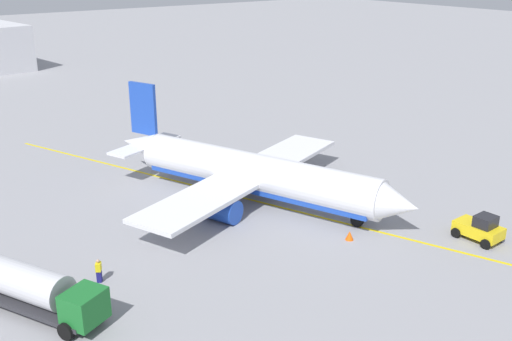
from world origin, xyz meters
name	(u,v)px	position (x,y,z in m)	size (l,w,h in m)	color
ground_plane	(256,201)	(0.00, 0.00, 0.00)	(400.00, 400.00, 0.00)	#939399
airplane	(251,174)	(-0.48, -0.18, 2.58)	(30.52, 26.83, 9.52)	white
fuel_tanker	(32,288)	(6.08, -22.04, 1.73)	(10.86, 6.90, 3.15)	#2D2D33
pushback_tug	(480,228)	(16.91, 9.49, 1.01)	(3.69, 2.46, 2.20)	yellow
refueling_worker	(99,271)	(5.02, -17.27, 0.82)	(0.63, 0.58, 1.71)	navy
safety_cone_nose	(350,235)	(10.77, 1.25, 0.37)	(0.67, 0.67, 0.75)	#F2590F
taxi_line_marking	(256,201)	(0.00, 0.00, 0.01)	(65.94, 0.30, 0.01)	yellow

